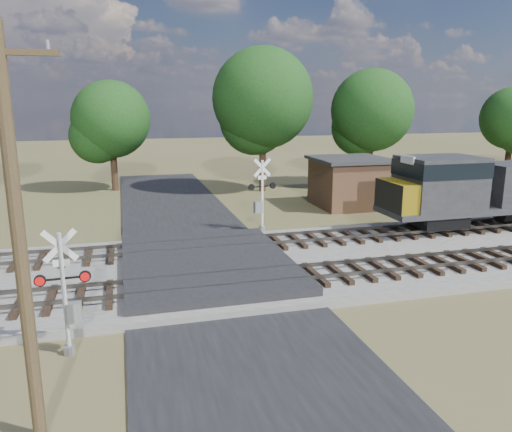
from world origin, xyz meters
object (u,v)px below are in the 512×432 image
object	(u,v)px
crossing_signal_far	(261,201)
equipment_shed	(350,182)
utility_pole	(18,236)
crossing_signal_near	(68,304)

from	to	relation	value
crossing_signal_far	equipment_shed	xyz separation A→B (m)	(7.86, 5.03, -0.00)
utility_pole	crossing_signal_near	bearing A→B (deg)	85.51
crossing_signal_far	utility_pole	distance (m)	18.75
crossing_signal_near	utility_pole	bearing A→B (deg)	-98.48
utility_pole	equipment_shed	bearing A→B (deg)	51.35
utility_pole	equipment_shed	xyz separation A→B (m)	(17.36, 20.94, -2.88)
crossing_signal_far	equipment_shed	distance (m)	9.34
crossing_signal_far	utility_pole	xyz separation A→B (m)	(-9.50, -15.90, 2.88)
crossing_signal_near	utility_pole	size ratio (longest dim) A/B	0.44
crossing_signal_near	equipment_shed	world-z (taller)	crossing_signal_near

